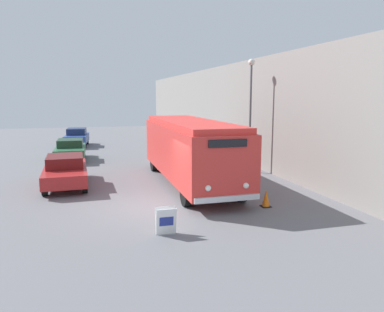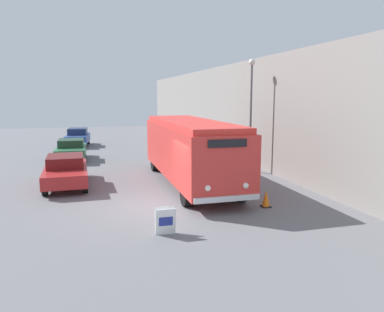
# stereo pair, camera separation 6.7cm
# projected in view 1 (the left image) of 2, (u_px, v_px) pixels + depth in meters

# --- Properties ---
(ground_plane) EXTENTS (80.00, 80.00, 0.00)m
(ground_plane) POSITION_uv_depth(u_px,v_px,m) (160.00, 207.00, 14.47)
(ground_plane) COLOR slate
(building_wall_right) EXTENTS (0.30, 60.00, 6.44)m
(building_wall_right) POSITION_uv_depth(u_px,v_px,m) (237.00, 111.00, 25.40)
(building_wall_right) COLOR gray
(building_wall_right) RESTS_ON ground_plane
(vintage_bus) EXTENTS (2.62, 10.20, 3.09)m
(vintage_bus) POSITION_uv_depth(u_px,v_px,m) (190.00, 148.00, 18.06)
(vintage_bus) COLOR black
(vintage_bus) RESTS_ON ground_plane
(sign_board) EXTENTS (0.63, 0.32, 0.85)m
(sign_board) POSITION_uv_depth(u_px,v_px,m) (166.00, 222.00, 11.56)
(sign_board) COLOR gray
(sign_board) RESTS_ON ground_plane
(streetlamp) EXTENTS (0.36, 0.36, 6.23)m
(streetlamp) POSITION_uv_depth(u_px,v_px,m) (251.00, 99.00, 20.52)
(streetlamp) COLOR #595E60
(streetlamp) RESTS_ON ground_plane
(parked_car_near) EXTENTS (2.04, 4.72, 1.45)m
(parked_car_near) POSITION_uv_depth(u_px,v_px,m) (65.00, 170.00, 17.79)
(parked_car_near) COLOR black
(parked_car_near) RESTS_ON ground_plane
(parked_car_mid) EXTENTS (1.93, 4.16, 1.40)m
(parked_car_mid) POSITION_uv_depth(u_px,v_px,m) (70.00, 149.00, 24.94)
(parked_car_mid) COLOR black
(parked_car_mid) RESTS_ON ground_plane
(parked_car_far) EXTENTS (2.08, 4.16, 1.52)m
(parked_car_far) POSITION_uv_depth(u_px,v_px,m) (77.00, 137.00, 31.96)
(parked_car_far) COLOR black
(parked_car_far) RESTS_ON ground_plane
(traffic_cone) EXTENTS (0.36, 0.36, 0.66)m
(traffic_cone) POSITION_uv_depth(u_px,v_px,m) (266.00, 199.00, 14.46)
(traffic_cone) COLOR black
(traffic_cone) RESTS_ON ground_plane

